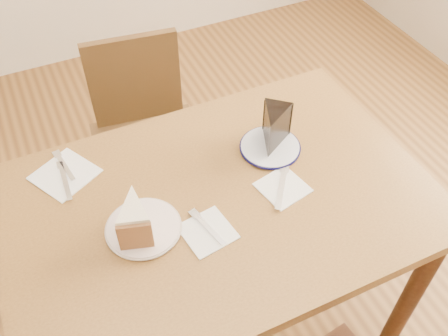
# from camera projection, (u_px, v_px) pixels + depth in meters

# --- Properties ---
(ground) EXTENTS (4.00, 4.00, 0.00)m
(ground) POSITION_uv_depth(u_px,v_px,m) (219.00, 321.00, 1.94)
(ground) COLOR #503115
(ground) RESTS_ON ground
(table) EXTENTS (1.20, 0.80, 0.75)m
(table) POSITION_uv_depth(u_px,v_px,m) (218.00, 220.00, 1.47)
(table) COLOR brown
(table) RESTS_ON ground
(chair_far) EXTENTS (0.47, 0.47, 0.84)m
(chair_far) POSITION_uv_depth(u_px,v_px,m) (147.00, 137.00, 1.97)
(chair_far) COLOR #3A2411
(chair_far) RESTS_ON ground
(plate_cream) EXTENTS (0.19, 0.19, 0.01)m
(plate_cream) POSITION_uv_depth(u_px,v_px,m) (144.00, 228.00, 1.32)
(plate_cream) COLOR silver
(plate_cream) RESTS_ON table
(plate_navy) EXTENTS (0.18, 0.18, 0.01)m
(plate_navy) POSITION_uv_depth(u_px,v_px,m) (270.00, 147.00, 1.52)
(plate_navy) COLOR white
(plate_navy) RESTS_ON table
(carrot_cake) EXTENTS (0.11, 0.14, 0.09)m
(carrot_cake) POSITION_uv_depth(u_px,v_px,m) (135.00, 217.00, 1.28)
(carrot_cake) COLOR beige
(carrot_cake) RESTS_ON plate_cream
(chocolate_cake) EXTENTS (0.14, 0.15, 0.11)m
(chocolate_cake) POSITION_uv_depth(u_px,v_px,m) (273.00, 130.00, 1.48)
(chocolate_cake) COLOR black
(chocolate_cake) RESTS_ON plate_navy
(napkin_cream) EXTENTS (0.14, 0.14, 0.00)m
(napkin_cream) POSITION_uv_depth(u_px,v_px,m) (208.00, 232.00, 1.31)
(napkin_cream) COLOR white
(napkin_cream) RESTS_ON table
(napkin_navy) EXTENTS (0.15, 0.15, 0.00)m
(napkin_navy) POSITION_uv_depth(u_px,v_px,m) (283.00, 187.00, 1.42)
(napkin_navy) COLOR white
(napkin_navy) RESTS_ON table
(napkin_spare) EXTENTS (0.21, 0.21, 0.00)m
(napkin_spare) POSITION_uv_depth(u_px,v_px,m) (65.00, 174.00, 1.45)
(napkin_spare) COLOR white
(napkin_spare) RESTS_ON table
(fork_cream) EXTENTS (0.05, 0.14, 0.00)m
(fork_cream) POSITION_uv_depth(u_px,v_px,m) (207.00, 227.00, 1.32)
(fork_cream) COLOR silver
(fork_cream) RESTS_ON napkin_cream
(knife_navy) EXTENTS (0.11, 0.15, 0.00)m
(knife_navy) POSITION_uv_depth(u_px,v_px,m) (282.00, 187.00, 1.41)
(knife_navy) COLOR silver
(knife_navy) RESTS_ON napkin_navy
(fork_spare) EXTENTS (0.04, 0.14, 0.00)m
(fork_spare) POSITION_uv_depth(u_px,v_px,m) (64.00, 166.00, 1.47)
(fork_spare) COLOR silver
(fork_spare) RESTS_ON napkin_spare
(knife_spare) EXTENTS (0.02, 0.16, 0.00)m
(knife_spare) POSITION_uv_depth(u_px,v_px,m) (65.00, 181.00, 1.43)
(knife_spare) COLOR silver
(knife_spare) RESTS_ON napkin_spare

